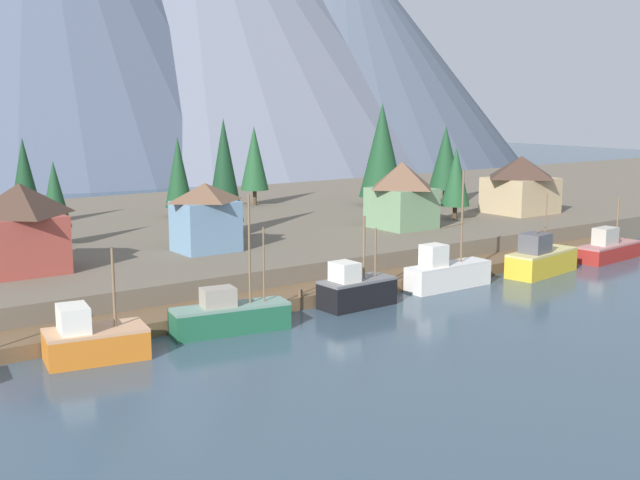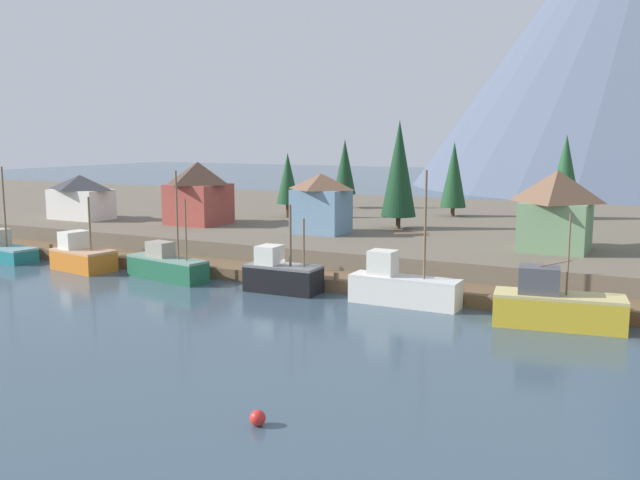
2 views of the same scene
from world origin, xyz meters
TOP-DOWN VIEW (x-y plane):
  - ground_plane at (0.00, 20.00)m, footprint 400.00×400.00m
  - dock at (0.00, 1.99)m, footprint 80.00×4.00m
  - shoreline_bank at (0.00, 32.00)m, footprint 400.00×56.00m
  - mountain_east_peak at (95.35, 125.64)m, footprint 95.75×95.75m
  - fishing_boat_orange at (-21.15, -2.23)m, footprint 6.51×4.15m
  - fishing_boat_green at (-11.40, -1.94)m, footprint 8.45×3.64m
  - fishing_boat_black at (-0.02, -1.55)m, footprint 6.10×2.83m
  - fishing_boat_white at (10.07, -1.23)m, footprint 8.19×2.24m
  - fishing_boat_yellow at (21.11, -2.24)m, footprint 8.53×4.10m
  - fishing_boat_red at (32.01, -1.82)m, footprint 8.40×3.35m
  - house_green at (18.43, 14.05)m, footprint 5.84×6.26m
  - house_red at (-20.42, 14.61)m, footprint 6.13×6.08m
  - house_blue at (-4.60, 14.22)m, footprint 5.44×4.48m
  - house_tan at (37.59, 14.35)m, footprint 7.55×6.95m
  - conifer_near_left at (36.61, 26.10)m, footprint 4.22×4.22m
  - conifer_near_right at (15.55, 39.12)m, footprint 3.60×3.60m
  - conifer_mid_left at (3.00, 35.22)m, footprint 3.20×3.20m
  - conifer_mid_right at (-14.57, 24.69)m, footprint 2.81×2.81m
  - conifer_back_left at (28.83, 29.65)m, footprint 5.77×5.77m
  - conifer_back_right at (27.70, 15.35)m, footprint 3.28×3.28m
  - conifer_centre at (-13.39, 38.39)m, footprint 3.07×3.07m
  - conifer_far_left at (1.19, 21.10)m, footprint 3.73×3.73m

SIDE VIEW (x-z plane):
  - ground_plane at x=0.00m, z-range -1.00..0.00m
  - dock at x=0.00m, z-range -0.30..1.30m
  - fishing_boat_red at x=32.01m, z-range -2.01..4.25m
  - fishing_boat_green at x=-11.40m, z-range -3.58..5.93m
  - shoreline_bank at x=0.00m, z-range 0.00..2.50m
  - fishing_boat_orange at x=-21.15m, z-range -2.19..4.72m
  - fishing_boat_black at x=-0.02m, z-range -2.17..4.87m
  - fishing_boat_white at x=10.07m, z-range -3.63..6.34m
  - fishing_boat_yellow at x=21.11m, z-range -2.35..5.15m
  - house_blue at x=-4.60m, z-range 2.56..8.67m
  - house_tan at x=37.59m, z-range 2.58..9.38m
  - house_green at x=18.43m, z-range 2.58..9.56m
  - house_red at x=-20.42m, z-range 2.58..9.59m
  - conifer_mid_right at x=-14.57m, z-range 3.32..11.21m
  - conifer_back_right at x=27.70m, z-range 3.23..11.38m
  - conifer_mid_left at x=3.00m, z-range 3.06..12.27m
  - conifer_centre at x=-13.39m, z-range 3.43..12.90m
  - conifer_near_left at x=36.61m, z-range 3.43..13.54m
  - conifer_near_right at x=15.55m, z-range 3.47..13.57m
  - conifer_far_left at x=1.19m, z-range 3.16..14.74m
  - conifer_back_left at x=28.83m, z-range 3.04..16.05m
  - mountain_east_peak at x=95.35m, z-range 0.00..60.12m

